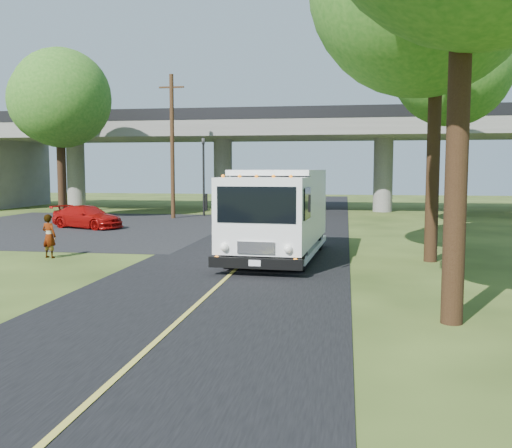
% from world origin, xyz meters
% --- Properties ---
extents(ground, '(120.00, 120.00, 0.00)m').
position_xyz_m(ground, '(0.00, 0.00, 0.00)').
color(ground, '#2C3C15').
rests_on(ground, ground).
extents(road, '(7.00, 90.00, 0.02)m').
position_xyz_m(road, '(0.00, 10.00, 0.01)').
color(road, black).
rests_on(road, ground).
extents(parking_lot, '(16.00, 18.00, 0.01)m').
position_xyz_m(parking_lot, '(-11.00, 18.00, 0.01)').
color(parking_lot, black).
rests_on(parking_lot, ground).
extents(lane_line, '(0.12, 90.00, 0.01)m').
position_xyz_m(lane_line, '(0.00, 10.00, 0.03)').
color(lane_line, gold).
rests_on(lane_line, road).
extents(overpass, '(54.00, 10.00, 7.30)m').
position_xyz_m(overpass, '(0.00, 32.00, 4.56)').
color(overpass, slate).
rests_on(overpass, ground).
extents(traffic_signal, '(0.18, 0.22, 5.20)m').
position_xyz_m(traffic_signal, '(-6.00, 26.00, 3.20)').
color(traffic_signal, black).
rests_on(traffic_signal, ground).
extents(utility_pole, '(1.60, 0.26, 9.00)m').
position_xyz_m(utility_pole, '(-7.50, 24.00, 4.59)').
color(utility_pole, '#472D19').
rests_on(utility_pole, ground).
extents(tree_right_far, '(5.77, 5.67, 10.99)m').
position_xyz_m(tree_right_far, '(9.21, 19.84, 8.30)').
color(tree_right_far, '#382314').
rests_on(tree_right_far, ground).
extents(tree_left_lot, '(5.60, 5.50, 10.50)m').
position_xyz_m(tree_left_lot, '(-13.79, 21.84, 7.90)').
color(tree_left_lot, '#382314').
rests_on(tree_left_lot, ground).
extents(tree_left_far, '(5.26, 5.16, 9.89)m').
position_xyz_m(tree_left_far, '(-16.79, 27.84, 7.45)').
color(tree_left_far, '#382314').
rests_on(tree_left_far, ground).
extents(step_van, '(3.15, 7.53, 3.10)m').
position_xyz_m(step_van, '(1.01, 8.79, 1.68)').
color(step_van, white).
rests_on(step_van, ground).
extents(red_sedan, '(4.46, 3.02, 1.20)m').
position_xyz_m(red_sedan, '(-10.18, 17.44, 0.60)').
color(red_sedan, '#A00C09').
rests_on(red_sedan, ground).
extents(pedestrian, '(0.64, 0.50, 1.55)m').
position_xyz_m(pedestrian, '(-6.96, 7.69, 0.77)').
color(pedestrian, gray).
rests_on(pedestrian, ground).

